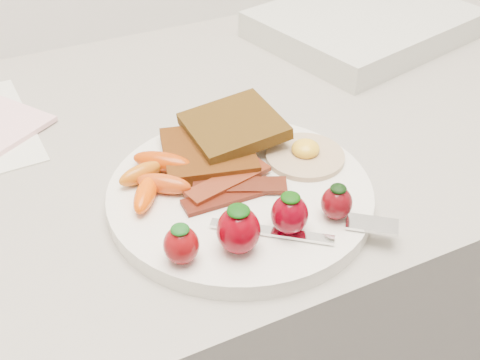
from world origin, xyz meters
name	(u,v)px	position (x,y,z in m)	size (l,w,h in m)	color
counter	(206,358)	(0.00, 1.70, 0.45)	(2.00, 0.60, 0.90)	gray
plate	(240,195)	(-0.01, 1.55, 0.91)	(0.27, 0.27, 0.02)	white
toast_lower	(208,152)	(-0.02, 1.62, 0.93)	(0.10, 0.10, 0.01)	black
toast_upper	(233,126)	(0.02, 1.63, 0.94)	(0.10, 0.10, 0.01)	black
fried_egg	(305,154)	(0.08, 1.57, 0.92)	(0.09, 0.09, 0.02)	beige
bacon_strips	(232,187)	(-0.02, 1.55, 0.92)	(0.11, 0.06, 0.01)	#330806
baby_carrots	(155,177)	(-0.08, 1.60, 0.93)	(0.09, 0.10, 0.02)	#C6600E
strawberries	(258,223)	(-0.03, 1.48, 0.94)	(0.18, 0.04, 0.05)	maroon
fork	(318,228)	(0.03, 1.46, 0.92)	(0.16, 0.10, 0.00)	silver
appliance	(364,24)	(0.35, 1.84, 0.92)	(0.31, 0.24, 0.04)	beige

